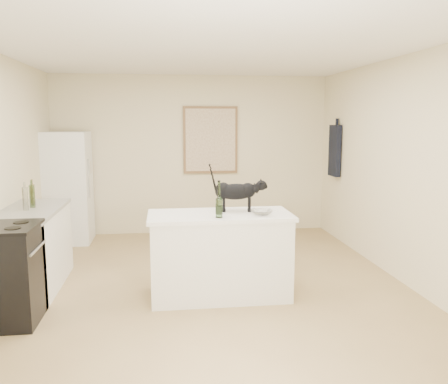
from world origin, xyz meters
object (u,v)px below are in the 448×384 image
black_cat (236,194)px  fridge (67,188)px  wine_bottle (219,201)px  stove (4,276)px  glass_bowl (262,213)px

black_cat → fridge: bearing=140.1°
black_cat → wine_bottle: (-0.22, -0.30, -0.03)m
stove → black_cat: (2.23, 0.50, 0.64)m
stove → wine_bottle: 2.12m
black_cat → glass_bowl: 0.37m
wine_bottle → black_cat: bearing=54.2°
glass_bowl → black_cat: bearing=133.6°
stove → fridge: (0.00, 2.95, 0.40)m
stove → black_cat: 2.38m
fridge → black_cat: fridge is taller
fridge → black_cat: bearing=-47.6°
stove → black_cat: black_cat is taller
stove → wine_bottle: size_ratio=2.74×
stove → wine_bottle: (2.02, 0.20, 0.61)m
black_cat → glass_bowl: (0.23, -0.24, -0.16)m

